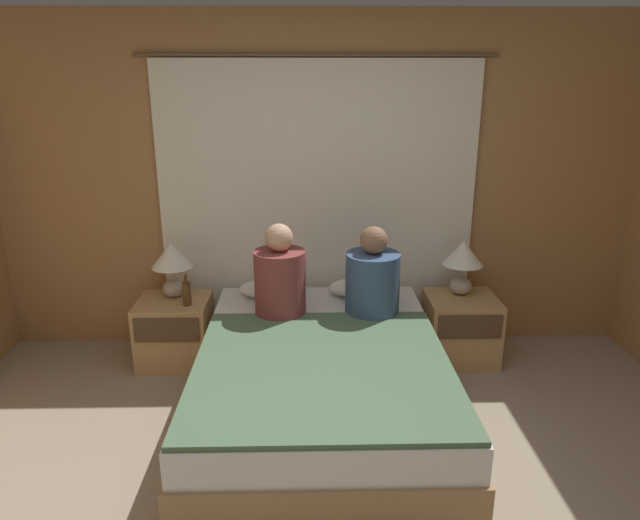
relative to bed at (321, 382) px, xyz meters
name	(u,v)px	position (x,y,z in m)	size (l,w,h in m)	color
wall_back	(317,186)	(0.00, 1.15, 1.01)	(4.91, 0.06, 2.50)	#A37547
curtain_panel	(317,208)	(0.00, 1.09, 0.86)	(2.55, 0.03, 2.19)	white
bed	(321,382)	(0.00, 0.00, 0.00)	(1.50, 2.08, 0.48)	#99754C
nightstand_left	(175,331)	(-1.06, 0.75, 0.01)	(0.51, 0.47, 0.49)	tan
nightstand_right	(460,328)	(1.06, 0.75, 0.01)	(0.51, 0.47, 0.49)	tan
lamp_left	(172,261)	(-1.06, 0.83, 0.52)	(0.30, 0.30, 0.41)	#B2A899
lamp_right	(463,259)	(1.06, 0.83, 0.52)	(0.30, 0.30, 0.41)	#B2A899
pillow_left	(274,288)	(-0.33, 0.84, 0.30)	(0.50, 0.31, 0.12)	white
pillow_right	(362,288)	(0.33, 0.84, 0.30)	(0.50, 0.31, 0.12)	white
blanket_on_bed	(323,367)	(0.00, -0.28, 0.26)	(1.44, 1.46, 0.03)	#4C6B4C
person_left_in_bed	(280,279)	(-0.27, 0.48, 0.51)	(0.35, 0.35, 0.64)	brown
person_right_in_bed	(373,280)	(0.36, 0.48, 0.49)	(0.37, 0.37, 0.62)	#38517A
beer_bottle_on_left_stand	(187,293)	(-0.93, 0.66, 0.34)	(0.06, 0.06, 0.23)	#513819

